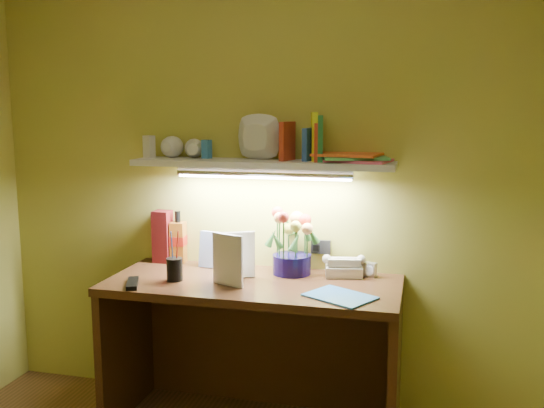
{
  "coord_description": "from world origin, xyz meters",
  "views": [
    {
      "loc": [
        0.78,
        -1.49,
        1.56
      ],
      "look_at": [
        0.06,
        1.35,
        1.1
      ],
      "focal_mm": 40.0,
      "sensor_mm": 36.0,
      "label": 1
    }
  ],
  "objects_px": {
    "whisky_bottle": "(178,237)",
    "desk_clock": "(369,270)",
    "flower_bouquet": "(292,241)",
    "telephone": "(344,265)",
    "desk": "(253,356)"
  },
  "relations": [
    {
      "from": "telephone",
      "to": "whisky_bottle",
      "type": "distance_m",
      "value": 0.9
    },
    {
      "from": "telephone",
      "to": "desk_clock",
      "type": "xyz_separation_m",
      "value": [
        0.12,
        0.02,
        -0.02
      ]
    },
    {
      "from": "flower_bouquet",
      "to": "whisky_bottle",
      "type": "height_order",
      "value": "flower_bouquet"
    },
    {
      "from": "flower_bouquet",
      "to": "telephone",
      "type": "xyz_separation_m",
      "value": [
        0.26,
        0.02,
        -0.12
      ]
    },
    {
      "from": "desk",
      "to": "desk_clock",
      "type": "xyz_separation_m",
      "value": [
        0.53,
        0.22,
        0.41
      ]
    },
    {
      "from": "desk",
      "to": "whisky_bottle",
      "type": "height_order",
      "value": "whisky_bottle"
    },
    {
      "from": "flower_bouquet",
      "to": "desk_clock",
      "type": "xyz_separation_m",
      "value": [
        0.38,
        0.04,
        -0.13
      ]
    },
    {
      "from": "flower_bouquet",
      "to": "whisky_bottle",
      "type": "xyz_separation_m",
      "value": [
        -0.64,
        0.07,
        -0.03
      ]
    },
    {
      "from": "whisky_bottle",
      "to": "desk_clock",
      "type": "bearing_deg",
      "value": -1.8
    },
    {
      "from": "desk",
      "to": "flower_bouquet",
      "type": "distance_m",
      "value": 0.59
    },
    {
      "from": "flower_bouquet",
      "to": "desk_clock",
      "type": "distance_m",
      "value": 0.41
    },
    {
      "from": "desk_clock",
      "to": "whisky_bottle",
      "type": "distance_m",
      "value": 1.02
    },
    {
      "from": "flower_bouquet",
      "to": "whisky_bottle",
      "type": "bearing_deg",
      "value": 173.62
    },
    {
      "from": "desk",
      "to": "telephone",
      "type": "relative_size",
      "value": 7.9
    },
    {
      "from": "telephone",
      "to": "desk_clock",
      "type": "relative_size",
      "value": 2.51
    }
  ]
}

